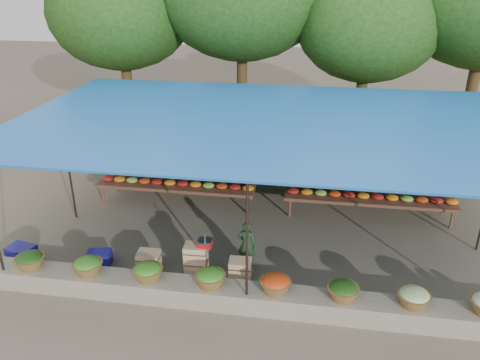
% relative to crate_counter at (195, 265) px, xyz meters
% --- Properties ---
extents(ground, '(60.00, 60.00, 0.00)m').
position_rel_crate_counter_xyz_m(ground, '(1.18, 2.02, -0.31)').
color(ground, brown).
rests_on(ground, ground).
extents(stone_curb, '(10.60, 0.55, 0.40)m').
position_rel_crate_counter_xyz_m(stone_curb, '(1.18, -0.73, -0.11)').
color(stone_curb, '#716A5A').
rests_on(stone_curb, ground).
extents(stall_canopy, '(10.80, 6.60, 2.82)m').
position_rel_crate_counter_xyz_m(stall_canopy, '(1.18, 2.09, 2.36)').
color(stall_canopy, black).
rests_on(stall_canopy, ground).
extents(produce_baskets, '(8.98, 0.58, 0.34)m').
position_rel_crate_counter_xyz_m(produce_baskets, '(1.08, -0.73, 0.25)').
color(produce_baskets, brown).
rests_on(produce_baskets, stone_curb).
extents(netting_backdrop, '(10.60, 0.06, 2.50)m').
position_rel_crate_counter_xyz_m(netting_backdrop, '(1.18, 5.17, 0.94)').
color(netting_backdrop, '#18441D').
rests_on(netting_backdrop, ground).
extents(tree_row, '(16.51, 5.50, 7.12)m').
position_rel_crate_counter_xyz_m(tree_row, '(1.69, 8.11, 4.39)').
color(tree_row, '#3B2B15').
rests_on(tree_row, ground).
extents(fruit_table_left, '(4.21, 0.95, 0.93)m').
position_rel_crate_counter_xyz_m(fruit_table_left, '(-1.31, 3.37, 0.30)').
color(fruit_table_left, '#4B2B1E').
rests_on(fruit_table_left, ground).
extents(fruit_table_right, '(4.21, 0.95, 0.93)m').
position_rel_crate_counter_xyz_m(fruit_table_right, '(3.69, 3.37, 0.30)').
color(fruit_table_right, '#4B2B1E').
rests_on(fruit_table_right, ground).
extents(crate_counter, '(2.36, 0.36, 0.77)m').
position_rel_crate_counter_xyz_m(crate_counter, '(0.00, 0.00, 0.00)').
color(crate_counter, tan).
rests_on(crate_counter, ground).
extents(weighing_scale, '(0.29, 0.29, 0.31)m').
position_rel_crate_counter_xyz_m(weighing_scale, '(0.23, 0.00, 0.53)').
color(weighing_scale, red).
rests_on(weighing_scale, crate_counter).
extents(vendor_seated, '(0.42, 0.31, 1.08)m').
position_rel_crate_counter_xyz_m(vendor_seated, '(0.97, 0.54, 0.23)').
color(vendor_seated, '#19371E').
rests_on(vendor_seated, ground).
extents(customer_left, '(0.80, 0.63, 1.66)m').
position_rel_crate_counter_xyz_m(customer_left, '(-2.92, 3.79, 0.52)').
color(customer_left, slate).
rests_on(customer_left, ground).
extents(customer_mid, '(1.13, 1.04, 1.52)m').
position_rel_crate_counter_xyz_m(customer_mid, '(1.74, 3.93, 0.45)').
color(customer_mid, slate).
rests_on(customer_mid, ground).
extents(customer_right, '(1.00, 0.79, 1.58)m').
position_rel_crate_counter_xyz_m(customer_right, '(4.56, 4.07, 0.48)').
color(customer_right, slate).
rests_on(customer_right, ground).
extents(blue_crate_front, '(0.55, 0.44, 0.30)m').
position_rel_crate_counter_xyz_m(blue_crate_front, '(-2.14, 0.15, -0.16)').
color(blue_crate_front, navy).
rests_on(blue_crate_front, ground).
extents(blue_crate_back, '(0.62, 0.50, 0.33)m').
position_rel_crate_counter_xyz_m(blue_crate_back, '(-3.86, 0.04, -0.14)').
color(blue_crate_back, navy).
rests_on(blue_crate_back, ground).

